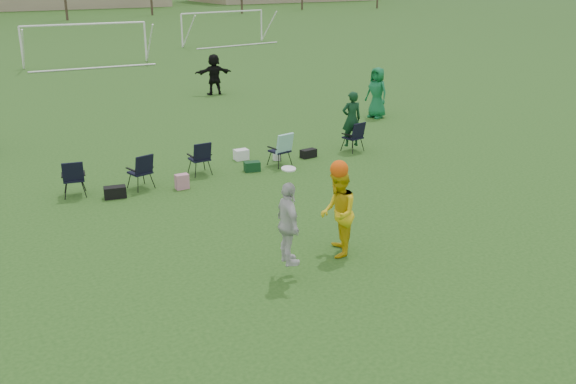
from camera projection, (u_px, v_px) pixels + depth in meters
ground at (325, 305)px, 11.28m from camera, size 260.00×260.00×0.00m
fielder_green_far at (377, 93)px, 25.06m from camera, size 0.83×1.08×1.97m
fielder_black at (214, 74)px, 29.68m from camera, size 1.80×0.78×1.88m
center_contest at (322, 216)px, 12.59m from camera, size 2.22×1.47×2.20m
sideline_setup at (247, 150)px, 18.76m from camera, size 9.47×1.94×1.92m
goal_mid at (85, 32)px, 38.54m from camera, size 7.40×0.63×2.46m
goal_right at (223, 18)px, 49.19m from camera, size 7.35×1.14×2.46m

